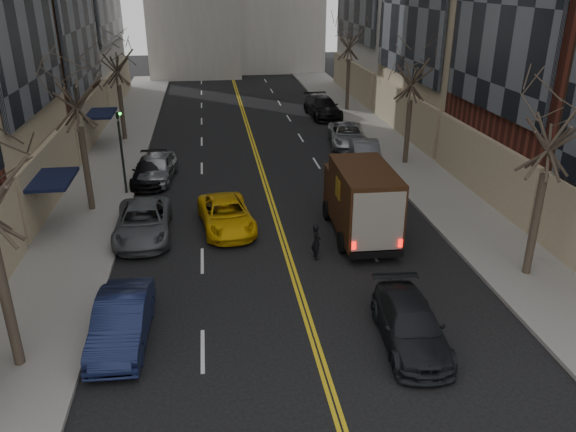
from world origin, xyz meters
name	(u,v)px	position (x,y,z in m)	size (l,w,h in m)	color
sidewalk_left	(110,166)	(-9.00, 27.00, 0.07)	(4.00, 66.00, 0.15)	slate
sidewalk_right	(397,154)	(9.00, 27.00, 0.07)	(4.00, 66.00, 0.15)	slate
tree_lf_mid	(72,74)	(-8.80, 20.00, 6.60)	(3.20, 3.20, 8.91)	#382D23
tree_lf_far	(115,52)	(-8.80, 33.00, 6.02)	(3.20, 3.20, 8.12)	#382D23
tree_rt_near	(557,109)	(8.80, 11.00, 6.45)	(3.20, 3.20, 8.71)	#382D23
tree_rt_mid	(414,61)	(8.80, 25.00, 6.17)	(3.20, 3.20, 8.32)	#382D23
tree_rt_far	(350,28)	(8.80, 40.00, 6.74)	(3.20, 3.20, 9.11)	#382D23
traffic_signal	(121,143)	(-7.39, 22.00, 2.82)	(0.29, 0.26, 4.70)	black
ups_truck	(361,201)	(3.41, 15.49, 1.65)	(2.58, 6.03, 3.27)	black
observer_sedan	(411,325)	(2.92, 7.52, 0.66)	(2.18, 4.64, 1.31)	black
taxi	(226,215)	(-2.38, 17.06, 0.66)	(2.19, 4.75, 1.32)	#DAA509
pedestrian	(316,241)	(1.10, 13.57, 0.76)	(0.56, 0.37, 1.53)	black
parked_lf_b	(122,321)	(-5.95, 8.87, 0.73)	(1.55, 4.43, 1.46)	#131A3C
parked_lf_c	(143,222)	(-6.02, 16.67, 0.70)	(2.33, 5.05, 1.40)	#4F5257
parked_lf_d	(150,171)	(-6.30, 23.96, 0.64)	(1.81, 4.44, 1.29)	black
parked_lf_e	(157,167)	(-5.92, 24.20, 0.75)	(1.77, 4.41, 1.50)	#94979B
parked_rt_a	(365,154)	(6.30, 25.09, 0.75)	(1.58, 4.54, 1.49)	#45484C
parked_rt_b	(348,135)	(6.30, 29.58, 0.73)	(2.41, 5.23, 1.45)	#9A9EA1
parked_rt_c	(323,107)	(6.30, 38.09, 0.80)	(2.25, 5.53, 1.60)	black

